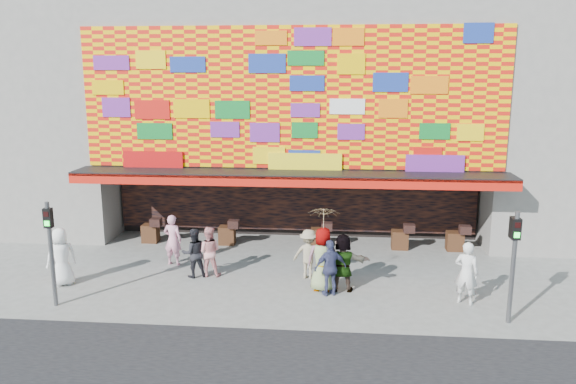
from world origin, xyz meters
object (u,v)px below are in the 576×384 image
(ped_c, at_px, (194,253))
(ped_f, at_px, (343,263))
(signal_right, at_px, (514,255))
(ped_g, at_px, (323,259))
(ped_d, at_px, (309,254))
(ped_i, at_px, (209,251))
(ped_b, at_px, (173,240))
(ped_a, at_px, (61,257))
(ped_h, at_px, (466,273))
(parasol, at_px, (323,222))
(signal_left, at_px, (50,242))
(ped_e, at_px, (330,268))

(ped_c, height_order, ped_f, ped_f)
(signal_right, xyz_separation_m, ped_g, (-4.93, 1.79, -0.89))
(ped_d, xyz_separation_m, ped_i, (-3.21, -0.07, 0.02))
(ped_d, bearing_deg, ped_b, 4.40)
(ped_c, relative_size, ped_i, 0.98)
(ped_a, bearing_deg, ped_d, 150.59)
(signal_right, bearing_deg, ped_c, 164.16)
(ped_b, bearing_deg, ped_g, 169.61)
(ped_d, height_order, ped_h, ped_h)
(signal_right, height_order, parasol, signal_right)
(ped_d, height_order, ped_i, ped_i)
(ped_g, height_order, ped_h, ped_g)
(ped_a, distance_m, ped_i, 4.48)
(ped_a, bearing_deg, signal_right, 134.28)
(signal_left, xyz_separation_m, ped_d, (6.99, 2.79, -1.06))
(ped_e, xyz_separation_m, parasol, (-0.23, 0.35, 1.28))
(signal_left, xyz_separation_m, ped_g, (7.47, 1.79, -0.89))
(ped_f, bearing_deg, ped_e, 45.05)
(signal_right, xyz_separation_m, ped_e, (-4.70, 1.44, -1.02))
(ped_e, distance_m, ped_i, 4.12)
(ped_e, bearing_deg, ped_f, -156.87)
(ped_f, relative_size, ped_i, 1.09)
(signal_right, bearing_deg, ped_b, 160.07)
(ped_d, bearing_deg, ped_i, 16.13)
(ped_c, relative_size, ped_h, 0.88)
(ped_g, distance_m, parasol, 1.15)
(signal_right, bearing_deg, ped_e, 162.96)
(ped_e, relative_size, parasol, 0.93)
(ped_g, bearing_deg, ped_c, -8.38)
(ped_f, xyz_separation_m, ped_h, (3.47, -0.64, 0.03))
(ped_d, height_order, ped_g, ped_g)
(ped_h, relative_size, ped_i, 1.12)
(signal_left, distance_m, ped_h, 11.62)
(ped_c, distance_m, ped_d, 3.66)
(ped_h, bearing_deg, ped_c, 14.89)
(ped_d, distance_m, parasol, 1.73)
(ped_c, bearing_deg, ped_g, 145.96)
(ped_a, distance_m, ped_d, 7.63)
(ped_f, height_order, ped_i, ped_f)
(signal_left, height_order, ped_h, signal_left)
(ped_e, xyz_separation_m, ped_f, (0.36, 0.37, 0.04))
(signal_right, height_order, ped_b, signal_right)
(ped_b, height_order, ped_i, ped_b)
(ped_c, distance_m, ped_e, 4.51)
(signal_left, distance_m, parasol, 7.68)
(ped_c, relative_size, ped_g, 0.82)
(ped_b, xyz_separation_m, ped_h, (9.20, -2.48, 0.04))
(ped_e, bearing_deg, ped_b, -44.97)
(signal_left, bearing_deg, ped_b, 57.53)
(ped_e, height_order, ped_i, ped_e)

